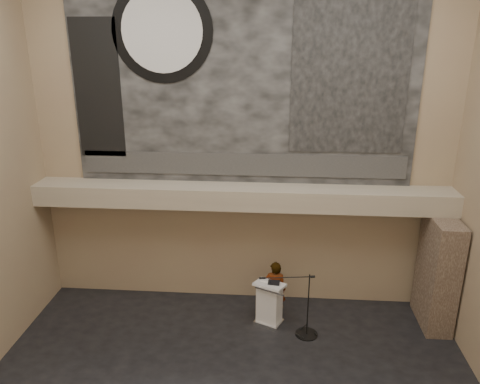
{
  "coord_description": "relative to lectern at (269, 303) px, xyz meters",
  "views": [
    {
      "loc": [
        0.78,
        -6.9,
        6.71
      ],
      "look_at": [
        0.0,
        3.2,
        3.2
      ],
      "focal_mm": 35.0,
      "sensor_mm": 36.0,
      "label": 1
    }
  ],
  "objects": [
    {
      "name": "wall_back",
      "position": [
        -0.73,
        1.22,
        3.7
      ],
      "size": [
        10.0,
        0.02,
        8.5
      ],
      "primitive_type": "cube",
      "color": "#8C7259",
      "rests_on": "floor"
    },
    {
      "name": "wall_front",
      "position": [
        -0.73,
        -6.78,
        3.7
      ],
      "size": [
        10.0,
        0.02,
        8.5
      ],
      "primitive_type": "cube",
      "color": "#8C7259",
      "rests_on": "floor"
    },
    {
      "name": "soffit",
      "position": [
        -0.73,
        0.82,
        2.4
      ],
      "size": [
        10.0,
        0.8,
        0.5
      ],
      "primitive_type": "cube",
      "color": "gray",
      "rests_on": "wall_back"
    },
    {
      "name": "sprinkler_left",
      "position": [
        -2.33,
        0.77,
        2.12
      ],
      "size": [
        0.04,
        0.04,
        0.06
      ],
      "primitive_type": "cylinder",
      "color": "#B2893D",
      "rests_on": "soffit"
    },
    {
      "name": "sprinkler_right",
      "position": [
        1.17,
        0.77,
        2.12
      ],
      "size": [
        0.04,
        0.04,
        0.06
      ],
      "primitive_type": "cylinder",
      "color": "#B2893D",
      "rests_on": "soffit"
    },
    {
      "name": "banner",
      "position": [
        -0.73,
        1.19,
        5.15
      ],
      "size": [
        8.0,
        0.05,
        5.0
      ],
      "primitive_type": "cube",
      "color": "black",
      "rests_on": "wall_back"
    },
    {
      "name": "banner_text_strip",
      "position": [
        -0.73,
        1.15,
        3.1
      ],
      "size": [
        7.76,
        0.02,
        0.55
      ],
      "primitive_type": "cube",
      "color": "#2C2C2C",
      "rests_on": "banner"
    },
    {
      "name": "banner_clock_rim",
      "position": [
        -2.53,
        1.15,
        6.15
      ],
      "size": [
        2.3,
        0.02,
        2.3
      ],
      "primitive_type": "cylinder",
      "rotation": [
        1.57,
        0.0,
        0.0
      ],
      "color": "black",
      "rests_on": "banner"
    },
    {
      "name": "banner_clock_face",
      "position": [
        -2.53,
        1.13,
        6.15
      ],
      "size": [
        1.84,
        0.02,
        1.84
      ],
      "primitive_type": "cylinder",
      "rotation": [
        1.57,
        0.0,
        0.0
      ],
      "color": "silver",
      "rests_on": "banner"
    },
    {
      "name": "banner_building_print",
      "position": [
        1.67,
        1.15,
        5.25
      ],
      "size": [
        2.6,
        0.02,
        3.6
      ],
      "primitive_type": "cube",
      "color": "black",
      "rests_on": "banner"
    },
    {
      "name": "banner_brick_print",
      "position": [
        -4.13,
        1.15,
        4.85
      ],
      "size": [
        1.1,
        0.02,
        3.2
      ],
      "primitive_type": "cube",
      "color": "black",
      "rests_on": "banner"
    },
    {
      "name": "stone_pier",
      "position": [
        3.92,
        0.37,
        0.8
      ],
      "size": [
        0.6,
        1.4,
        2.7
      ],
      "primitive_type": "cube",
      "color": "#46362B",
      "rests_on": "floor"
    },
    {
      "name": "lectern",
      "position": [
        0.0,
        0.0,
        0.0
      ],
      "size": [
        0.82,
        0.73,
        1.13
      ],
      "rotation": [
        0.0,
        0.0,
        -0.44
      ],
      "color": "silver",
      "rests_on": "floor"
    },
    {
      "name": "binder",
      "position": [
        0.09,
        -0.0,
        0.56
      ],
      "size": [
        0.28,
        0.23,
        0.04
      ],
      "primitive_type": "cube",
      "rotation": [
        0.0,
        0.0,
        -0.07
      ],
      "color": "black",
      "rests_on": "lectern"
    },
    {
      "name": "papers",
      "position": [
        -0.13,
        -0.05,
        0.55
      ],
      "size": [
        0.22,
        0.3,
        0.0
      ],
      "primitive_type": "cube",
      "rotation": [
        0.0,
        0.0,
        -0.05
      ],
      "color": "white",
      "rests_on": "lectern"
    },
    {
      "name": "speaker_person",
      "position": [
        0.12,
        0.32,
        0.19
      ],
      "size": [
        0.56,
        0.39,
        1.49
      ],
      "primitive_type": "imported",
      "rotation": [
        0.0,
        0.0,
        3.09
      ],
      "color": "beige",
      "rests_on": "floor"
    },
    {
      "name": "mic_stand",
      "position": [
        0.85,
        -0.38,
        -0.32
      ],
      "size": [
        1.37,
        0.52,
        1.58
      ],
      "rotation": [
        0.0,
        0.0,
        0.14
      ],
      "color": "black",
      "rests_on": "floor"
    }
  ]
}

